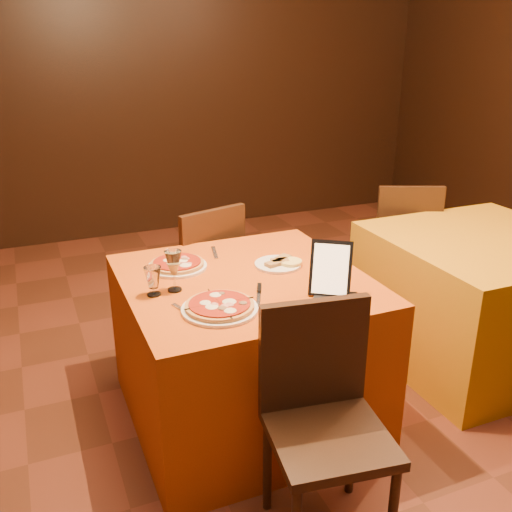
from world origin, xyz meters
name	(u,v)px	position (x,y,z in m)	size (l,w,h in m)	color
floor	(295,461)	(0.00, 0.00, -0.01)	(6.00, 7.00, 0.01)	#5E2D19
wall_back	(125,84)	(0.00, 3.50, 1.40)	(6.00, 0.01, 2.80)	black
main_table	(245,348)	(-0.08, 0.41, 0.38)	(1.10, 1.10, 0.75)	#BD4A0C
side_table	(479,298)	(1.39, 0.42, 0.38)	(1.10, 1.10, 0.75)	#BE7C0C
chair_main_near	(329,437)	(-0.08, -0.41, 0.46)	(0.45, 0.45, 0.91)	black
chair_main_far	(197,275)	(-0.08, 1.20, 0.46)	(0.37, 0.37, 0.91)	#30230F
chair_side_far	(399,244)	(1.39, 1.20, 0.46)	(0.36, 0.36, 0.91)	black
pizza_near	(220,307)	(-0.30, 0.14, 0.77)	(0.32, 0.32, 0.03)	white
pizza_far	(177,265)	(-0.33, 0.66, 0.77)	(0.29, 0.29, 0.03)	white
cutlet_dish	(278,263)	(0.13, 0.49, 0.76)	(0.23, 0.23, 0.03)	white
wine_glass	(174,271)	(-0.41, 0.41, 0.84)	(0.07, 0.07, 0.19)	#E7D683
water_glass	(153,281)	(-0.51, 0.39, 0.81)	(0.07, 0.07, 0.13)	silver
tablet	(331,269)	(0.20, 0.11, 0.87)	(0.18, 0.02, 0.24)	black
knife	(259,297)	(-0.10, 0.19, 0.75)	(0.20, 0.02, 0.01)	silver
fork_near	(184,310)	(-0.43, 0.19, 0.75)	(0.16, 0.02, 0.01)	silver
fork_far	(215,253)	(-0.10, 0.78, 0.75)	(0.18, 0.02, 0.01)	#AAA9B0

